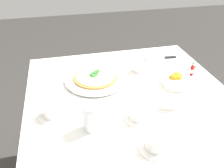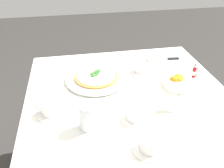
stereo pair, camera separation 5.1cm
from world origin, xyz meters
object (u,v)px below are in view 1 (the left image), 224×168
object	(u,v)px
hot_sauce_bottle	(192,70)
citrus_bowl	(176,80)
pizza	(95,77)
menu_card	(168,105)
water_glass_back_corner	(91,119)
coffee_cup_near_left	(138,114)
dinner_knife	(163,58)
pizza_plate	(96,79)
salt_shaker	(188,73)
pepper_shaker	(195,70)
napkin_folded	(163,60)
coffee_cup_near_right	(155,144)
coffee_cup_far_left	(51,111)
coffee_cup_far_right	(140,68)

from	to	relation	value
hot_sauce_bottle	citrus_bowl	bearing A→B (deg)	29.54
pizza	menu_card	bearing A→B (deg)	130.09
citrus_bowl	menu_card	world-z (taller)	citrus_bowl
water_glass_back_corner	menu_card	distance (m)	0.37
pizza	water_glass_back_corner	size ratio (longest dim) A/B	2.06
coffee_cup_near_left	dinner_knife	world-z (taller)	coffee_cup_near_left
hot_sauce_bottle	pizza_plate	bearing A→B (deg)	-6.79
water_glass_back_corner	menu_card	bearing A→B (deg)	-173.89
pizza	salt_shaker	world-z (taller)	salt_shaker
water_glass_back_corner	citrus_bowl	distance (m)	0.55
pepper_shaker	napkin_folded	bearing A→B (deg)	-58.63
pizza_plate	napkin_folded	size ratio (longest dim) A/B	1.50
pizza	citrus_bowl	world-z (taller)	citrus_bowl
coffee_cup_near_right	dinner_knife	world-z (taller)	coffee_cup_near_right
coffee_cup_far_left	dinner_knife	xyz separation A→B (m)	(-0.70, -0.39, -0.00)
napkin_folded	hot_sauce_bottle	size ratio (longest dim) A/B	2.74
pizza_plate	pepper_shaker	world-z (taller)	pepper_shaker
pizza_plate	water_glass_back_corner	bearing A→B (deg)	77.36
citrus_bowl	hot_sauce_bottle	world-z (taller)	hot_sauce_bottle
pepper_shaker	menu_card	bearing A→B (deg)	42.95
pizza	hot_sauce_bottle	distance (m)	0.55
water_glass_back_corner	citrus_bowl	size ratio (longest dim) A/B	0.78
pizza	salt_shaker	size ratio (longest dim) A/B	4.30
coffee_cup_far_left	pepper_shaker	bearing A→B (deg)	-166.48
pizza	coffee_cup_near_right	distance (m)	0.55
coffee_cup_near_right	water_glass_back_corner	world-z (taller)	water_glass_back_corner
pizza	citrus_bowl	xyz separation A→B (m)	(-0.42, 0.14, 0.00)
dinner_knife	pepper_shaker	xyz separation A→B (m)	(-0.12, 0.19, 0.00)
coffee_cup_far_left	salt_shaker	bearing A→B (deg)	-166.94
pizza	water_glass_back_corner	xyz separation A→B (m)	(0.08, 0.37, 0.03)
dinner_knife	salt_shaker	size ratio (longest dim) A/B	3.48
pizza_plate	coffee_cup_far_left	bearing A→B (deg)	46.20
coffee_cup_near_right	salt_shaker	xyz separation A→B (m)	(-0.38, -0.46, -0.00)
pizza	coffee_cup_near_left	world-z (taller)	coffee_cup_near_left
water_glass_back_corner	citrus_bowl	world-z (taller)	water_glass_back_corner
coffee_cup_near_right	hot_sauce_bottle	bearing A→B (deg)	-131.24
pizza_plate	water_glass_back_corner	distance (m)	0.38
coffee_cup_near_left	menu_card	bearing A→B (deg)	-170.76
pizza	coffee_cup_far_left	distance (m)	0.35
hot_sauce_bottle	dinner_knife	bearing A→B (deg)	-65.62
coffee_cup_far_right	salt_shaker	size ratio (longest dim) A/B	2.35
coffee_cup_far_right	citrus_bowl	xyz separation A→B (m)	(-0.15, 0.18, 0.00)
coffee_cup_far_left	menu_card	world-z (taller)	same
coffee_cup_near_left	coffee_cup_far_right	xyz separation A→B (m)	(-0.14, -0.40, -0.00)
coffee_cup_far_right	menu_card	size ratio (longest dim) A/B	1.49
menu_card	coffee_cup_far_right	bearing A→B (deg)	103.32
coffee_cup_far_left	pepper_shaker	size ratio (longest dim) A/B	2.34
citrus_bowl	coffee_cup_near_left	bearing A→B (deg)	36.77
citrus_bowl	salt_shaker	distance (m)	0.12
hot_sauce_bottle	pepper_shaker	bearing A→B (deg)	-160.35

